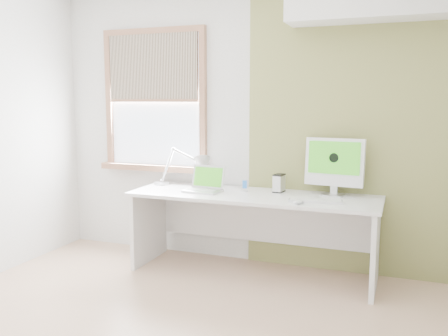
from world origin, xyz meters
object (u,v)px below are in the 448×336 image
at_px(desk, 255,214).
at_px(desk_lamp, 194,167).
at_px(external_drive, 279,183).
at_px(imac, 335,163).
at_px(laptop, 205,185).

xyz_separation_m(desk, desk_lamp, (-0.62, 0.08, 0.39)).
relative_size(external_drive, imac, 0.32).
distance_m(external_drive, imac, 0.52).
relative_size(desk, external_drive, 13.46).
relative_size(desk_lamp, imac, 1.27).
relative_size(desk_lamp, external_drive, 3.98).
relative_size(desk, imac, 4.28).
height_order(external_drive, imac, imac).
distance_m(laptop, imac, 1.17).
distance_m(desk_lamp, imac, 1.30).
relative_size(desk, laptop, 6.38).
height_order(laptop, imac, imac).
bearing_deg(external_drive, laptop, -164.26).
height_order(desk, desk_lamp, desk_lamp).
distance_m(desk_lamp, external_drive, 0.82).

